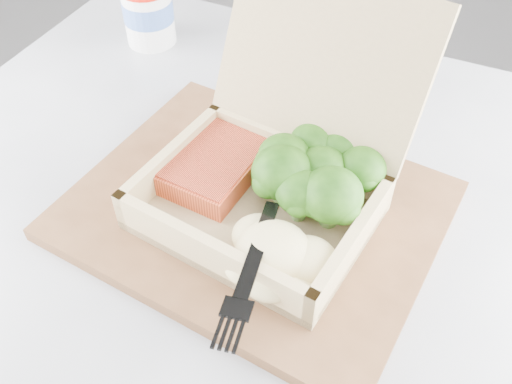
# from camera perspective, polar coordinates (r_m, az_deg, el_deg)

# --- Properties ---
(floor) EXTENTS (4.00, 4.00, 0.00)m
(floor) POSITION_cam_1_polar(r_m,az_deg,el_deg) (1.51, 7.58, -2.48)
(floor) COLOR gray
(floor) RESTS_ON ground
(cafe_table) EXTENTS (0.92, 0.92, 0.70)m
(cafe_table) POSITION_cam_1_polar(r_m,az_deg,el_deg) (0.72, -3.69, -10.45)
(cafe_table) COLOR black
(cafe_table) RESTS_ON floor
(serving_tray) EXTENTS (0.43, 0.40, 0.01)m
(serving_tray) POSITION_cam_1_polar(r_m,az_deg,el_deg) (0.56, -0.13, -1.83)
(serving_tray) COLOR brown
(serving_tray) RESTS_ON cafe_table
(takeout_container) EXTENTS (0.29, 0.30, 0.18)m
(takeout_container) POSITION_cam_1_polar(r_m,az_deg,el_deg) (0.53, 2.23, 3.27)
(takeout_container) COLOR #A08960
(takeout_container) RESTS_ON serving_tray
(salmon_fillet) EXTENTS (0.12, 0.14, 0.02)m
(salmon_fillet) POSITION_cam_1_polar(r_m,az_deg,el_deg) (0.57, -4.27, 2.90)
(salmon_fillet) COLOR #DA542A
(salmon_fillet) RESTS_ON takeout_container
(broccoli_pile) EXTENTS (0.13, 0.13, 0.05)m
(broccoli_pile) POSITION_cam_1_polar(r_m,az_deg,el_deg) (0.54, 6.50, 1.63)
(broccoli_pile) COLOR #357219
(broccoli_pile) RESTS_ON takeout_container
(mashed_potatoes) EXTENTS (0.10, 0.09, 0.04)m
(mashed_potatoes) POSITION_cam_1_polar(r_m,az_deg,el_deg) (0.48, 1.72, -5.89)
(mashed_potatoes) COLOR #F9E9A1
(mashed_potatoes) RESTS_ON takeout_container
(plastic_fork) EXTENTS (0.04, 0.16, 0.02)m
(plastic_fork) POSITION_cam_1_polar(r_m,az_deg,el_deg) (0.48, 0.79, -3.63)
(plastic_fork) COLOR black
(plastic_fork) RESTS_ON mashed_potatoes
(paper_cup) EXTENTS (0.07, 0.07, 0.08)m
(paper_cup) POSITION_cam_1_polar(r_m,az_deg,el_deg) (0.80, -10.74, 17.38)
(paper_cup) COLOR silver
(paper_cup) RESTS_ON cafe_table
(receipt) EXTENTS (0.14, 0.17, 0.00)m
(receipt) POSITION_cam_1_polar(r_m,az_deg,el_deg) (0.69, 5.83, 8.34)
(receipt) COLOR white
(receipt) RESTS_ON cafe_table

